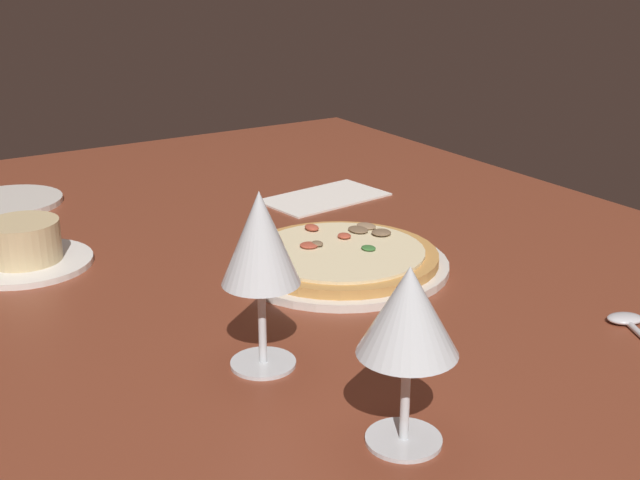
{
  "coord_description": "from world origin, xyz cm",
  "views": [
    {
      "loc": [
        -90.06,
        53.66,
        43.73
      ],
      "look_at": [
        -3.43,
        -0.91,
        7.0
      ],
      "focal_mm": 46.94,
      "sensor_mm": 36.0,
      "label": 1
    }
  ],
  "objects_px": {
    "wine_glass_far": "(408,315)",
    "wine_glass_near": "(260,244)",
    "pizza_main": "(340,259)",
    "spoon": "(630,323)",
    "ramekin_on_saucer": "(24,248)",
    "paper_menu": "(324,198)",
    "side_plate": "(8,202)"
  },
  "relations": [
    {
      "from": "pizza_main",
      "to": "ramekin_on_saucer",
      "type": "distance_m",
      "value": 0.41
    },
    {
      "from": "wine_glass_far",
      "to": "wine_glass_near",
      "type": "xyz_separation_m",
      "value": [
        0.18,
        0.04,
        0.01
      ]
    },
    {
      "from": "wine_glass_far",
      "to": "paper_menu",
      "type": "distance_m",
      "value": 0.72
    },
    {
      "from": "ramekin_on_saucer",
      "to": "spoon",
      "type": "height_order",
      "value": "ramekin_on_saucer"
    },
    {
      "from": "paper_menu",
      "to": "spoon",
      "type": "height_order",
      "value": "spoon"
    },
    {
      "from": "ramekin_on_saucer",
      "to": "wine_glass_far",
      "type": "xyz_separation_m",
      "value": [
        -0.58,
        -0.17,
        0.09
      ]
    },
    {
      "from": "ramekin_on_saucer",
      "to": "paper_menu",
      "type": "height_order",
      "value": "ramekin_on_saucer"
    },
    {
      "from": "paper_menu",
      "to": "wine_glass_near",
      "type": "bearing_deg",
      "value": 134.12
    },
    {
      "from": "wine_glass_near",
      "to": "side_plate",
      "type": "xyz_separation_m",
      "value": [
        0.69,
        0.09,
        -0.12
      ]
    },
    {
      "from": "pizza_main",
      "to": "spoon",
      "type": "height_order",
      "value": "pizza_main"
    },
    {
      "from": "wine_glass_near",
      "to": "paper_menu",
      "type": "bearing_deg",
      "value": -38.58
    },
    {
      "from": "paper_menu",
      "to": "spoon",
      "type": "relative_size",
      "value": 1.99
    },
    {
      "from": "side_plate",
      "to": "paper_menu",
      "type": "distance_m",
      "value": 0.51
    },
    {
      "from": "ramekin_on_saucer",
      "to": "side_plate",
      "type": "bearing_deg",
      "value": -8.55
    },
    {
      "from": "ramekin_on_saucer",
      "to": "paper_menu",
      "type": "xyz_separation_m",
      "value": [
        0.05,
        -0.49,
        -0.02
      ]
    },
    {
      "from": "pizza_main",
      "to": "spoon",
      "type": "bearing_deg",
      "value": -151.45
    },
    {
      "from": "pizza_main",
      "to": "side_plate",
      "type": "xyz_separation_m",
      "value": [
        0.51,
        0.3,
        -0.01
      ]
    },
    {
      "from": "spoon",
      "to": "paper_menu",
      "type": "bearing_deg",
      "value": 2.19
    },
    {
      "from": "pizza_main",
      "to": "wine_glass_near",
      "type": "height_order",
      "value": "wine_glass_near"
    },
    {
      "from": "pizza_main",
      "to": "side_plate",
      "type": "bearing_deg",
      "value": 29.97
    },
    {
      "from": "spoon",
      "to": "wine_glass_far",
      "type": "bearing_deg",
      "value": 97.4
    },
    {
      "from": "pizza_main",
      "to": "side_plate",
      "type": "distance_m",
      "value": 0.59
    },
    {
      "from": "paper_menu",
      "to": "spoon",
      "type": "bearing_deg",
      "value": 174.89
    },
    {
      "from": "spoon",
      "to": "pizza_main",
      "type": "bearing_deg",
      "value": 28.55
    },
    {
      "from": "paper_menu",
      "to": "wine_glass_far",
      "type": "bearing_deg",
      "value": 145.62
    },
    {
      "from": "spoon",
      "to": "wine_glass_near",
      "type": "bearing_deg",
      "value": 70.14
    },
    {
      "from": "ramekin_on_saucer",
      "to": "spoon",
      "type": "relative_size",
      "value": 1.7
    },
    {
      "from": "ramekin_on_saucer",
      "to": "paper_menu",
      "type": "relative_size",
      "value": 0.86
    },
    {
      "from": "ramekin_on_saucer",
      "to": "wine_glass_far",
      "type": "bearing_deg",
      "value": -164.09
    },
    {
      "from": "pizza_main",
      "to": "wine_glass_near",
      "type": "relative_size",
      "value": 1.54
    },
    {
      "from": "pizza_main",
      "to": "spoon",
      "type": "relative_size",
      "value": 2.79
    },
    {
      "from": "side_plate",
      "to": "ramekin_on_saucer",
      "type": "bearing_deg",
      "value": 171.45
    }
  ]
}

